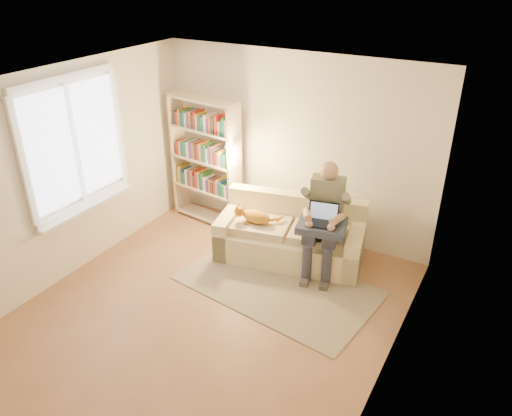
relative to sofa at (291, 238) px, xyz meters
The scene contains 14 objects.
floor 1.62m from the sofa, 100.81° to the right, with size 4.50×4.50×0.00m, color brown.
ceiling 2.81m from the sofa, 100.81° to the right, with size 4.00×4.50×0.02m, color white.
wall_left 2.96m from the sofa, 145.69° to the right, with size 0.02×4.50×2.60m, color silver.
wall_right 2.52m from the sofa, 42.70° to the right, with size 0.02×4.50×2.60m, color silver.
wall_back 1.25m from the sofa, 113.75° to the left, with size 4.00×0.02×2.60m, color silver.
wall_front 3.96m from the sofa, 94.49° to the right, with size 4.00×0.02×2.60m, color silver.
window 2.84m from the sofa, 148.64° to the right, with size 0.12×1.52×1.69m.
sofa is the anchor object (origin of this frame).
person 0.70m from the sofa, ahead, with size 0.53×0.72×1.45m.
cat 0.57m from the sofa, 153.20° to the right, with size 0.57×0.29×0.22m.
blanket 0.69m from the sofa, 20.74° to the right, with size 0.58×0.48×0.09m, color #293247.
laptop 0.75m from the sofa, 19.74° to the right, with size 0.41×0.34×0.33m.
bookshelf 1.78m from the sofa, 168.16° to the left, with size 1.26×0.50×1.91m.
rug 0.76m from the sofa, 76.73° to the right, with size 2.37×1.40×0.01m, color gray.
Camera 1 is at (2.72, -3.68, 3.70)m, focal length 35.00 mm.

